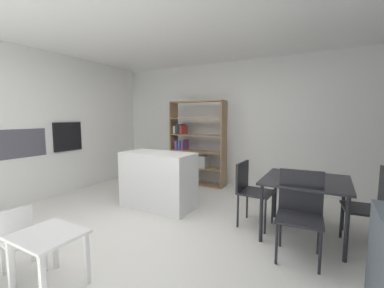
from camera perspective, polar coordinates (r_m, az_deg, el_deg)
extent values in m
plane|color=silver|center=(3.48, -7.74, -19.40)|extent=(9.11, 9.11, 0.00)
cube|color=white|center=(3.37, -8.49, 27.39)|extent=(6.63, 5.52, 0.06)
cube|color=white|center=(5.56, 9.21, 4.52)|extent=(6.63, 0.06, 2.69)
cube|color=white|center=(5.46, -33.65, 3.54)|extent=(0.60, 4.96, 2.69)
cube|color=#4C4C56|center=(5.03, -35.72, -0.03)|extent=(0.01, 1.04, 0.49)
cube|color=black|center=(5.49, -26.63, 1.54)|extent=(0.04, 0.58, 0.56)
cylinder|color=#B7BABC|center=(5.50, -26.96, 3.95)|extent=(0.02, 0.46, 0.02)
cube|color=white|center=(4.21, -7.74, -8.17)|extent=(1.20, 0.60, 0.92)
cube|color=#997551|center=(5.84, -4.15, 0.52)|extent=(0.02, 0.33, 1.85)
cube|color=#997551|center=(5.26, 7.30, -0.13)|extent=(0.02, 0.33, 1.85)
cube|color=#997551|center=(5.51, 1.30, 9.71)|extent=(1.27, 0.33, 0.02)
cube|color=#997551|center=(5.69, 1.25, -8.97)|extent=(1.27, 0.33, 0.02)
cube|color=#997551|center=(5.61, 1.26, -5.30)|extent=(1.23, 0.33, 0.02)
cube|color=#997551|center=(5.55, 1.27, -1.64)|extent=(1.23, 0.33, 0.02)
cube|color=#997551|center=(5.51, 1.28, 2.08)|extent=(1.23, 0.33, 0.02)
cube|color=#997551|center=(5.50, 1.29, 5.84)|extent=(1.23, 0.33, 0.02)
cube|color=#8E4793|center=(5.88, -2.66, -7.40)|extent=(0.04, 0.27, 0.19)
cube|color=#338E4C|center=(5.85, -2.23, -7.29)|extent=(0.05, 0.27, 0.23)
cube|color=orange|center=(5.82, -1.65, -7.41)|extent=(0.06, 0.27, 0.22)
cube|color=gold|center=(5.85, -3.43, -3.70)|extent=(0.05, 0.27, 0.20)
cube|color=orange|center=(5.82, -2.86, -3.78)|extent=(0.06, 0.27, 0.20)
cube|color=#8E4793|center=(5.78, -3.06, -0.21)|extent=(0.06, 0.27, 0.20)
cube|color=#2D6BAD|center=(5.73, -2.35, -0.20)|extent=(0.05, 0.27, 0.21)
cube|color=#8E4793|center=(5.69, -1.70, -0.17)|extent=(0.05, 0.27, 0.23)
cube|color=silver|center=(5.77, -3.46, 3.27)|extent=(0.04, 0.27, 0.18)
cube|color=#38383D|center=(5.74, -2.88, 3.46)|extent=(0.06, 0.27, 0.22)
cube|color=#38383D|center=(5.70, -2.23, 3.45)|extent=(0.04, 0.27, 0.22)
cube|color=red|center=(5.68, -1.86, 3.31)|extent=(0.04, 0.27, 0.20)
cube|color=#B7BABC|center=(5.57, 1.55, -3.91)|extent=(0.44, 0.29, 0.26)
cube|color=white|center=(2.60, -30.18, -17.53)|extent=(0.55, 0.47, 0.03)
cube|color=white|center=(2.82, -36.22, -21.61)|extent=(0.04, 0.04, 0.48)
cube|color=white|center=(2.44, -31.05, -25.79)|extent=(0.04, 0.04, 0.48)
cube|color=white|center=(2.98, -28.95, -19.65)|extent=(0.04, 0.04, 0.48)
cube|color=white|center=(2.63, -22.99, -23.01)|extent=(0.04, 0.04, 0.48)
cube|color=white|center=(3.01, -34.38, -17.76)|extent=(0.35, 0.35, 0.02)
cube|color=white|center=(3.09, -35.51, -14.39)|extent=(0.06, 0.31, 0.26)
cube|color=white|center=(2.93, -35.80, -22.19)|extent=(0.03, 0.03, 0.32)
cube|color=white|center=(3.01, -30.72, -21.11)|extent=(0.03, 0.03, 0.32)
cube|color=white|center=(3.16, -37.44, -20.21)|extent=(0.03, 0.03, 0.32)
cube|color=white|center=(3.23, -32.73, -19.29)|extent=(0.03, 0.03, 0.32)
cube|color=#232328|center=(3.43, 24.65, -7.55)|extent=(0.99, 0.97, 0.03)
cylinder|color=#232328|center=(3.19, 15.62, -15.10)|extent=(0.04, 0.04, 0.70)
cylinder|color=#232328|center=(3.13, 31.96, -16.29)|extent=(0.04, 0.04, 0.70)
cylinder|color=#232328|center=(3.98, 18.55, -10.89)|extent=(0.04, 0.04, 0.70)
cylinder|color=#232328|center=(3.93, 31.38, -11.72)|extent=(0.04, 0.04, 0.70)
cube|color=#232328|center=(2.93, 23.41, -15.42)|extent=(0.49, 0.48, 0.03)
cube|color=#232328|center=(3.05, 23.72, -9.75)|extent=(0.46, 0.06, 0.46)
cylinder|color=#232328|center=(2.85, 18.83, -20.86)|extent=(0.03, 0.03, 0.43)
cylinder|color=#232328|center=(2.85, 27.34, -21.28)|extent=(0.03, 0.03, 0.43)
cylinder|color=#232328|center=(3.20, 19.62, -17.78)|extent=(0.03, 0.03, 0.43)
cylinder|color=#232328|center=(3.20, 27.05, -18.14)|extent=(0.03, 0.03, 0.43)
cube|color=#232328|center=(3.51, 34.74, -12.17)|extent=(0.47, 0.48, 0.03)
cylinder|color=#232328|center=(3.72, 31.05, -14.78)|extent=(0.03, 0.03, 0.45)
cylinder|color=#232328|center=(3.38, 32.11, -16.96)|extent=(0.03, 0.03, 0.45)
cylinder|color=#232328|center=(3.79, 36.61, -14.70)|extent=(0.03, 0.03, 0.45)
cube|color=#232328|center=(3.58, 14.46, -10.67)|extent=(0.45, 0.45, 0.03)
cube|color=#232328|center=(3.59, 11.48, -7.13)|extent=(0.05, 0.43, 0.39)
cylinder|color=#232328|center=(3.45, 16.44, -15.69)|extent=(0.03, 0.03, 0.46)
cylinder|color=#232328|center=(3.79, 17.99, -13.72)|extent=(0.03, 0.03, 0.46)
cylinder|color=#232328|center=(3.55, 10.47, -14.86)|extent=(0.03, 0.03, 0.46)
cylinder|color=#232328|center=(3.88, 12.53, -13.05)|extent=(0.03, 0.03, 0.46)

